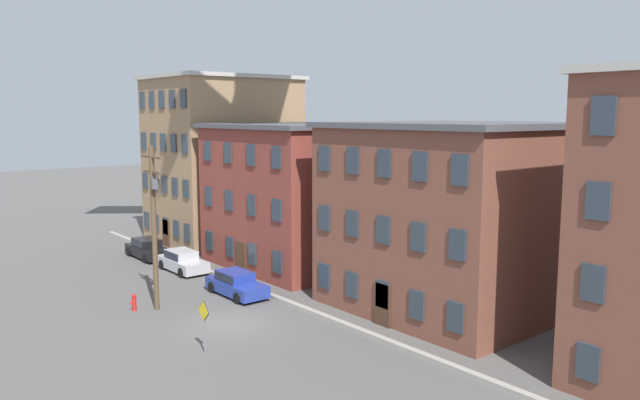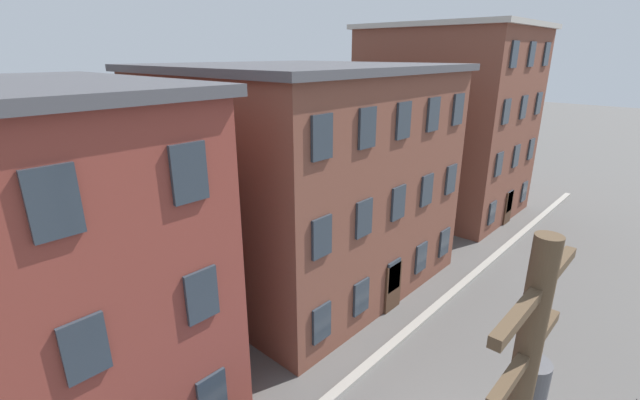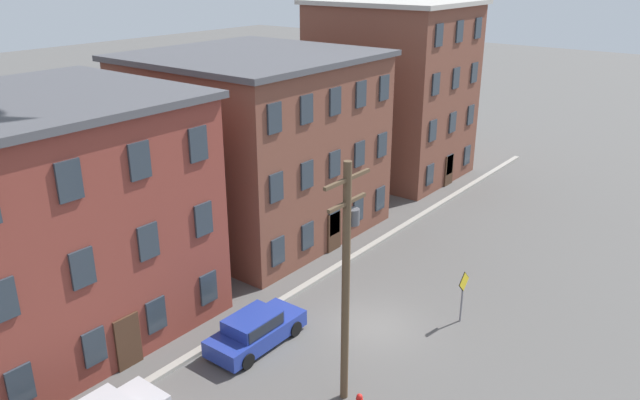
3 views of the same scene
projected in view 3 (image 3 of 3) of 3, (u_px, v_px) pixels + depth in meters
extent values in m
plane|color=#565451|center=(374.00, 326.00, 27.16)|extent=(200.00, 200.00, 0.00)
cube|color=#9E998E|center=(295.00, 293.00, 29.71)|extent=(56.00, 0.36, 0.16)
cube|color=brown|center=(42.00, 221.00, 25.67)|extent=(11.24, 10.14, 9.69)
cube|color=#4C4C51|center=(21.00, 101.00, 23.89)|extent=(11.74, 10.64, 0.30)
cube|color=#2D3842|center=(20.00, 385.00, 20.77)|extent=(0.90, 0.10, 1.40)
cube|color=#2D3842|center=(3.00, 301.00, 19.62)|extent=(0.90, 0.10, 1.40)
cube|color=#2D3842|center=(95.00, 347.00, 22.85)|extent=(0.90, 0.10, 1.40)
cube|color=#2D3842|center=(83.00, 268.00, 21.70)|extent=(0.90, 0.10, 1.40)
cube|color=#2D3842|center=(69.00, 181.00, 20.55)|extent=(0.90, 0.10, 1.40)
cube|color=#2D3842|center=(156.00, 315.00, 24.92)|extent=(0.90, 0.10, 1.40)
cube|color=#2D3842|center=(148.00, 242.00, 23.77)|extent=(0.90, 0.10, 1.40)
cube|color=#2D3842|center=(140.00, 161.00, 22.62)|extent=(0.90, 0.10, 1.40)
cube|color=#2D3842|center=(209.00, 288.00, 27.00)|extent=(0.90, 0.10, 1.40)
cube|color=#2D3842|center=(204.00, 219.00, 25.85)|extent=(0.90, 0.10, 1.40)
cube|color=#2D3842|center=(198.00, 144.00, 24.70)|extent=(0.90, 0.10, 1.40)
cube|color=#472D1E|center=(128.00, 342.00, 24.07)|extent=(1.10, 0.10, 2.20)
cube|color=brown|center=(255.00, 146.00, 35.82)|extent=(11.49, 11.27, 9.92)
cube|color=#4C4C51|center=(252.00, 55.00, 34.00)|extent=(11.99, 11.77, 0.30)
cube|color=#2D3842|center=(278.00, 251.00, 30.34)|extent=(0.90, 0.10, 1.40)
cube|color=#2D3842|center=(276.00, 187.00, 29.17)|extent=(0.90, 0.10, 1.40)
cube|color=#2D3842|center=(274.00, 118.00, 27.99)|extent=(0.90, 0.10, 1.40)
cube|color=#2D3842|center=(308.00, 236.00, 32.04)|extent=(0.90, 0.10, 1.40)
cube|color=#2D3842|center=(307.00, 175.00, 30.86)|extent=(0.90, 0.10, 1.40)
cube|color=#2D3842|center=(307.00, 109.00, 29.68)|extent=(0.90, 0.10, 1.40)
cube|color=#2D3842|center=(334.00, 222.00, 33.74)|extent=(0.90, 0.10, 1.40)
cube|color=#2D3842|center=(335.00, 164.00, 32.56)|extent=(0.90, 0.10, 1.40)
cube|color=#2D3842|center=(335.00, 101.00, 31.38)|extent=(0.90, 0.10, 1.40)
cube|color=#2D3842|center=(358.00, 210.00, 35.44)|extent=(0.90, 0.10, 1.40)
cube|color=#2D3842|center=(360.00, 154.00, 34.26)|extent=(0.90, 0.10, 1.40)
cube|color=#2D3842|center=(361.00, 94.00, 33.08)|extent=(0.90, 0.10, 1.40)
cube|color=#2D3842|center=(380.00, 198.00, 37.13)|extent=(0.90, 0.10, 1.40)
cube|color=#2D3842|center=(382.00, 145.00, 35.95)|extent=(0.90, 0.10, 1.40)
cube|color=#2D3842|center=(384.00, 88.00, 34.77)|extent=(0.90, 0.10, 1.40)
cube|color=#472D1E|center=(334.00, 231.00, 33.94)|extent=(1.10, 0.10, 2.20)
cube|color=brown|center=(391.00, 92.00, 45.10)|extent=(8.52, 9.94, 12.12)
cube|color=#B7B2A8|center=(395.00, 2.00, 42.88)|extent=(9.02, 10.44, 0.30)
cube|color=#2D3842|center=(430.00, 175.00, 41.74)|extent=(0.90, 0.10, 1.40)
cube|color=#2D3842|center=(433.00, 131.00, 40.66)|extent=(0.90, 0.10, 1.40)
cube|color=#2D3842|center=(436.00, 84.00, 39.58)|extent=(0.90, 0.10, 1.40)
cube|color=#2D3842|center=(439.00, 35.00, 38.50)|extent=(0.90, 0.10, 1.40)
cube|color=#2D3842|center=(449.00, 164.00, 43.84)|extent=(0.90, 0.10, 1.40)
cube|color=#2D3842|center=(453.00, 122.00, 42.76)|extent=(0.90, 0.10, 1.40)
cube|color=#2D3842|center=(456.00, 78.00, 41.68)|extent=(0.90, 0.10, 1.40)
cube|color=#2D3842|center=(460.00, 31.00, 40.60)|extent=(0.90, 0.10, 1.40)
cube|color=#2D3842|center=(467.00, 155.00, 45.94)|extent=(0.90, 0.10, 1.40)
cube|color=#2D3842|center=(471.00, 115.00, 44.85)|extent=(0.90, 0.10, 1.40)
cube|color=#2D3842|center=(474.00, 72.00, 43.77)|extent=(0.90, 0.10, 1.40)
cube|color=#2D3842|center=(478.00, 28.00, 42.69)|extent=(0.90, 0.10, 1.40)
cube|color=#472D1E|center=(449.00, 170.00, 43.99)|extent=(1.10, 0.10, 2.20)
cylinder|color=black|center=(123.00, 400.00, 22.06)|extent=(0.66, 0.22, 0.66)
cube|color=#233899|center=(257.00, 333.00, 25.68)|extent=(4.40, 1.80, 0.70)
cube|color=#233899|center=(253.00, 322.00, 25.31)|extent=(2.20, 1.51, 0.55)
cube|color=#1E232D|center=(253.00, 322.00, 25.31)|extent=(2.02, 1.58, 0.48)
cylinder|color=black|center=(265.00, 316.00, 27.31)|extent=(0.66, 0.22, 0.66)
cylinder|color=black|center=(295.00, 329.00, 26.34)|extent=(0.66, 0.22, 0.66)
cylinder|color=black|center=(217.00, 346.00, 25.17)|extent=(0.66, 0.22, 0.66)
cylinder|color=black|center=(247.00, 361.00, 24.19)|extent=(0.66, 0.22, 0.66)
cylinder|color=slate|center=(462.00, 298.00, 27.12)|extent=(0.08, 0.08, 2.28)
cube|color=yellow|center=(464.00, 282.00, 26.81)|extent=(0.89, 0.03, 0.89)
cube|color=black|center=(464.00, 282.00, 26.81)|extent=(0.96, 0.02, 0.96)
cylinder|color=brown|center=(346.00, 288.00, 21.13)|extent=(0.28, 0.28, 8.99)
cube|color=brown|center=(347.00, 179.00, 19.74)|extent=(2.40, 0.12, 0.12)
cube|color=brown|center=(347.00, 203.00, 20.02)|extent=(2.00, 0.12, 0.12)
cylinder|color=#515156|center=(353.00, 217.00, 20.49)|extent=(0.44, 0.44, 0.55)
sphere|color=red|center=(359.00, 397.00, 21.40)|extent=(0.22, 0.22, 0.22)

